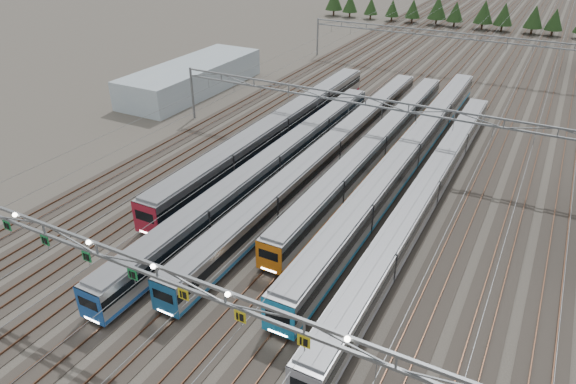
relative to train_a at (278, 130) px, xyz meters
The scene contains 13 objects.
ground 38.85m from the train_a, 73.14° to the right, with size 400.00×400.00×0.00m, color #47423A.
track_bed 63.88m from the train_a, 79.86° to the left, with size 54.00×260.00×5.42m.
train_a is the anchor object (origin of this frame).
train_b 11.10m from the train_a, 66.07° to the right, with size 2.68×55.98×3.49m.
train_c 9.40m from the train_a, 16.60° to the right, with size 2.70×64.15×3.51m.
train_d 13.61m from the train_a, ahead, with size 2.64×55.70×3.43m.
train_e 18.01m from the train_a, ahead, with size 2.84×66.40×3.70m.
train_f 23.68m from the train_a, 18.13° to the right, with size 2.61×59.72×3.39m.
gantry_near 39.18m from the train_a, 73.26° to the right, with size 56.36×0.61×8.08m.
gantry_mid 12.32m from the train_a, 14.36° to the left, with size 56.36×0.36×8.00m.
gantry_far 49.36m from the train_a, 76.78° to the left, with size 56.36×0.36×8.00m.
west_shed 29.16m from the train_a, 150.96° to the left, with size 10.00×30.00×4.79m, color #9FB1BE.
treeline 95.16m from the train_a, 81.84° to the left, with size 100.10×5.60×7.02m.
Camera 1 is at (21.00, -20.30, 28.85)m, focal length 32.00 mm.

